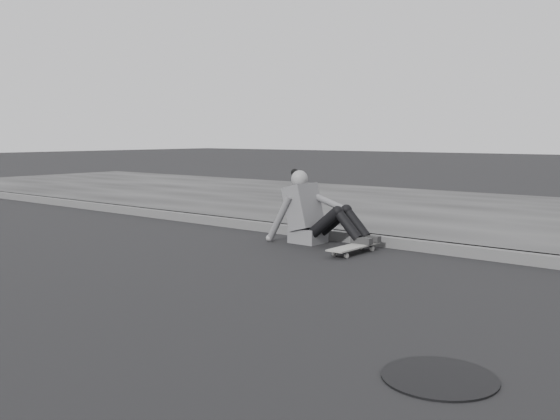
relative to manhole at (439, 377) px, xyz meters
The scene contains 6 objects.
ground 3.52m from the manhole, 168.31° to the left, with size 80.00×80.00×0.00m, color black.
curb 4.77m from the manhole, 136.33° to the left, with size 24.00×0.16×0.12m, color #4D4D4D.
sidewalk 7.20m from the manhole, 118.66° to the left, with size 24.00×6.00×0.12m, color #313131.
manhole is the anchor object (origin of this frame).
skateboard 3.48m from the manhole, 129.75° to the left, with size 0.20×0.78×0.09m.
seated_woman 4.18m from the manhole, 135.36° to the left, with size 1.38×0.46×0.88m.
Camera 1 is at (4.78, -3.69, 1.28)m, focal length 40.00 mm.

